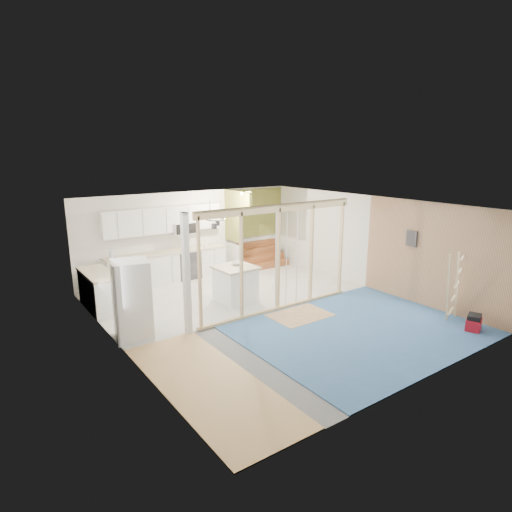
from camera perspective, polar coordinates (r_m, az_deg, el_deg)
room at (r=9.95m, az=1.64°, el=-0.59°), size 7.01×8.01×2.61m
floor_overlays at (r=10.44m, az=1.71°, el=-7.33°), size 7.00×8.00×0.03m
stud_frame at (r=9.74m, az=0.51°, el=0.86°), size 4.66×0.14×2.60m
base_cabinets at (r=12.28m, az=-14.00°, el=-2.22°), size 4.45×2.24×0.93m
upper_cabinets at (r=12.69m, az=-11.88°, el=4.67°), size 3.60×0.41×0.85m
green_partition at (r=14.09m, az=-0.65°, el=2.24°), size 2.25×1.51×2.60m
pot_rack at (r=11.20m, az=-5.44°, el=4.62°), size 0.52×0.52×0.72m
sheathing_panel at (r=11.17m, az=22.54°, el=-0.06°), size 0.02×4.00×2.60m
electrical_panel at (r=11.37m, az=20.03°, el=2.21°), size 0.04×0.30×0.40m
ceiling_light at (r=12.96m, az=-1.36°, el=8.36°), size 0.32×0.32×0.08m
fridge at (r=9.08m, az=-16.16°, el=-5.69°), size 0.85×0.82×1.66m
island at (r=10.94m, az=-2.75°, el=-3.80°), size 1.00×1.00×0.94m
bowl at (r=10.96m, az=-2.63°, el=-1.01°), size 0.27×0.27×0.06m
soap_bottle_a at (r=12.22m, az=-18.72°, el=0.33°), size 0.15×0.15×0.30m
soap_bottle_b at (r=13.14m, az=-6.73°, el=1.61°), size 0.10×0.10×0.17m
toolbox at (r=10.44m, az=27.03°, el=-7.96°), size 0.46×0.41×0.36m
ladder at (r=10.61m, az=24.83°, el=-3.65°), size 0.86×0.14×1.61m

